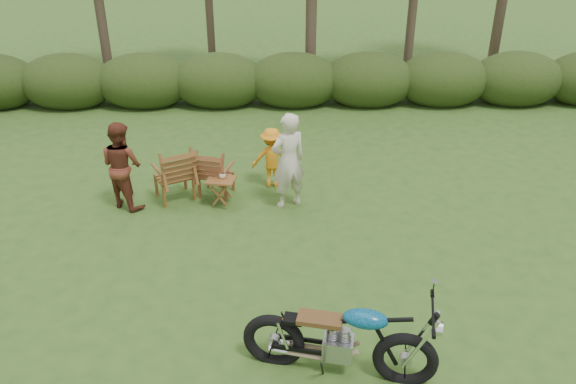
{
  "coord_description": "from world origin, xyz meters",
  "views": [
    {
      "loc": [
        -0.44,
        -5.66,
        4.91
      ],
      "look_at": [
        -0.29,
        2.04,
        0.9
      ],
      "focal_mm": 35.0,
      "sensor_mm": 36.0,
      "label": 1
    }
  ],
  "objects_px": {
    "side_table": "(222,192)",
    "cup": "(222,176)",
    "lawn_chair_right": "(217,194)",
    "lawn_chair_left": "(176,198)",
    "child": "(272,185)",
    "adult_b": "(128,205)",
    "adult_a": "(288,205)",
    "motorcycle": "(337,370)"
  },
  "relations": [
    {
      "from": "motorcycle",
      "to": "lawn_chair_left",
      "type": "bearing_deg",
      "value": 133.42
    },
    {
      "from": "cup",
      "to": "adult_b",
      "type": "xyz_separation_m",
      "value": [
        -1.74,
        -0.01,
        -0.57
      ]
    },
    {
      "from": "lawn_chair_left",
      "to": "adult_a",
      "type": "xyz_separation_m",
      "value": [
        2.09,
        -0.33,
        0.0
      ]
    },
    {
      "from": "adult_a",
      "to": "child",
      "type": "height_order",
      "value": "adult_a"
    },
    {
      "from": "motorcycle",
      "to": "child",
      "type": "height_order",
      "value": "motorcycle"
    },
    {
      "from": "side_table",
      "to": "cup",
      "type": "xyz_separation_m",
      "value": [
        0.03,
        0.04,
        0.31
      ]
    },
    {
      "from": "motorcycle",
      "to": "adult_b",
      "type": "height_order",
      "value": "adult_b"
    },
    {
      "from": "lawn_chair_right",
      "to": "adult_a",
      "type": "distance_m",
      "value": 1.42
    },
    {
      "from": "lawn_chair_left",
      "to": "side_table",
      "type": "bearing_deg",
      "value": 133.87
    },
    {
      "from": "adult_b",
      "to": "side_table",
      "type": "bearing_deg",
      "value": -148.09
    },
    {
      "from": "cup",
      "to": "child",
      "type": "distance_m",
      "value": 1.27
    },
    {
      "from": "motorcycle",
      "to": "lawn_chair_right",
      "type": "height_order",
      "value": "motorcycle"
    },
    {
      "from": "motorcycle",
      "to": "side_table",
      "type": "xyz_separation_m",
      "value": [
        -1.69,
        4.07,
        0.26
      ]
    },
    {
      "from": "motorcycle",
      "to": "lawn_chair_left",
      "type": "xyz_separation_m",
      "value": [
        -2.58,
        4.36,
        0.0
      ]
    },
    {
      "from": "cup",
      "to": "side_table",
      "type": "bearing_deg",
      "value": -122.06
    },
    {
      "from": "cup",
      "to": "adult_a",
      "type": "xyz_separation_m",
      "value": [
        1.17,
        -0.08,
        -0.57
      ]
    },
    {
      "from": "side_table",
      "to": "adult_b",
      "type": "height_order",
      "value": "adult_b"
    },
    {
      "from": "lawn_chair_left",
      "to": "adult_b",
      "type": "relative_size",
      "value": 0.65
    },
    {
      "from": "motorcycle",
      "to": "lawn_chair_right",
      "type": "distance_m",
      "value": 4.86
    },
    {
      "from": "child",
      "to": "adult_b",
      "type": "bearing_deg",
      "value": 14.76
    },
    {
      "from": "cup",
      "to": "child",
      "type": "bearing_deg",
      "value": 39.63
    },
    {
      "from": "adult_b",
      "to": "child",
      "type": "distance_m",
      "value": 2.72
    },
    {
      "from": "side_table",
      "to": "child",
      "type": "relative_size",
      "value": 0.44
    },
    {
      "from": "motorcycle",
      "to": "child",
      "type": "relative_size",
      "value": 1.81
    },
    {
      "from": "lawn_chair_right",
      "to": "cup",
      "type": "bearing_deg",
      "value": 127.6
    },
    {
      "from": "side_table",
      "to": "adult_a",
      "type": "distance_m",
      "value": 1.23
    },
    {
      "from": "adult_a",
      "to": "lawn_chair_left",
      "type": "bearing_deg",
      "value": -34.58
    },
    {
      "from": "motorcycle",
      "to": "child",
      "type": "bearing_deg",
      "value": 112.13
    },
    {
      "from": "lawn_chair_left",
      "to": "child",
      "type": "distance_m",
      "value": 1.85
    },
    {
      "from": "lawn_chair_left",
      "to": "side_table",
      "type": "relative_size",
      "value": 1.99
    },
    {
      "from": "lawn_chair_left",
      "to": "cup",
      "type": "xyz_separation_m",
      "value": [
        0.91,
        -0.25,
        0.57
      ]
    },
    {
      "from": "adult_a",
      "to": "motorcycle",
      "type": "bearing_deg",
      "value": 71.48
    },
    {
      "from": "lawn_chair_right",
      "to": "child",
      "type": "bearing_deg",
      "value": -147.31
    },
    {
      "from": "side_table",
      "to": "adult_b",
      "type": "bearing_deg",
      "value": 178.86
    },
    {
      "from": "side_table",
      "to": "child",
      "type": "height_order",
      "value": "child"
    },
    {
      "from": "side_table",
      "to": "adult_a",
      "type": "height_order",
      "value": "adult_a"
    },
    {
      "from": "lawn_chair_right",
      "to": "cup",
      "type": "distance_m",
      "value": 0.71
    },
    {
      "from": "motorcycle",
      "to": "adult_a",
      "type": "bearing_deg",
      "value": 109.79
    },
    {
      "from": "lawn_chair_left",
      "to": "adult_a",
      "type": "distance_m",
      "value": 2.11
    },
    {
      "from": "lawn_chair_left",
      "to": "side_table",
      "type": "height_order",
      "value": "side_table"
    },
    {
      "from": "cup",
      "to": "lawn_chair_left",
      "type": "bearing_deg",
      "value": 164.57
    },
    {
      "from": "motorcycle",
      "to": "side_table",
      "type": "height_order",
      "value": "motorcycle"
    }
  ]
}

